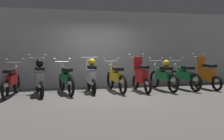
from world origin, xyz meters
The scene contains 11 objects.
ground_plane centered at (0.00, 0.00, 0.00)m, with size 80.00×80.00×0.00m, color #565451.
back_wall centered at (0.00, 2.05, 1.46)m, with size 16.00×0.30×2.91m, color #ADADB2.
motorbike_slot_1 centered at (-2.95, 0.39, 0.49)m, with size 0.58×1.94×1.15m.
motorbike_slot_2 centered at (-2.11, 0.35, 0.57)m, with size 0.59×1.68×1.29m.
motorbike_slot_3 centered at (-1.27, 0.51, 0.49)m, with size 0.58×1.94×1.15m.
motorbike_slot_4 centered at (-0.42, 0.59, 0.57)m, with size 0.56×1.68×1.18m.
motorbike_slot_5 centered at (0.42, 0.51, 0.49)m, with size 0.59×1.95×1.15m.
motorbike_slot_6 centered at (1.26, 0.33, 0.53)m, with size 0.59×1.68×1.29m.
motorbike_slot_7 centered at (2.11, 0.38, 0.53)m, with size 0.59×1.95×1.15m.
motorbike_slot_8 centered at (2.95, 0.43, 0.49)m, with size 0.59×1.95×1.15m.
motorbike_slot_9 centered at (3.79, 0.38, 0.53)m, with size 0.59×1.68×1.29m.
Camera 1 is at (-1.96, -8.55, 1.47)m, focal length 44.25 mm.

